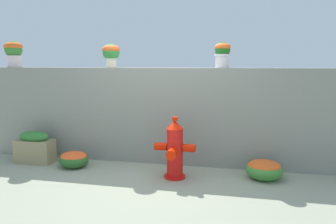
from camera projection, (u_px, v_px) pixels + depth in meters
name	position (u px, v px, depth m)	size (l,w,h in m)	color
ground_plane	(150.00, 181.00, 4.52)	(24.00, 24.00, 0.00)	gray
stone_wall	(165.00, 115.00, 5.36)	(6.35, 0.39, 1.59)	gray
potted_plant_0	(14.00, 51.00, 5.80)	(0.32, 0.32, 0.48)	silver
potted_plant_1	(111.00, 53.00, 5.38)	(0.30, 0.30, 0.40)	beige
potted_plant_2	(222.00, 53.00, 5.02)	(0.25, 0.25, 0.40)	silver
fire_hydrant	(175.00, 150.00, 4.60)	(0.60, 0.48, 0.90)	red
flower_bush_left	(74.00, 159.00, 5.12)	(0.48, 0.43, 0.26)	#2C5F27
flower_bush_right	(264.00, 169.00, 4.59)	(0.53, 0.47, 0.29)	#3E8132
planter_box	(35.00, 148.00, 5.35)	(0.63, 0.29, 0.54)	#8F825B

